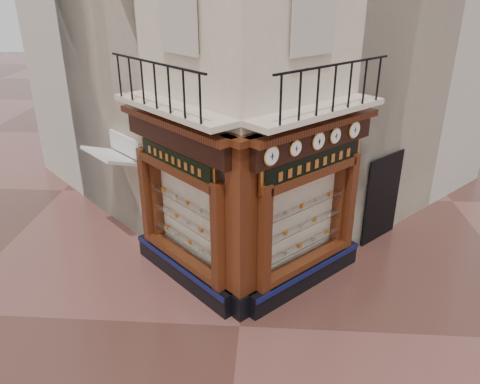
# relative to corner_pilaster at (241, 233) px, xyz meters

# --- Properties ---
(ground) EXTENTS (80.00, 80.00, 0.00)m
(ground) POSITION_rel_corner_pilaster_xyz_m (0.00, -0.50, -1.95)
(ground) COLOR #492922
(ground) RESTS_ON ground
(main_building) EXTENTS (11.31, 11.31, 12.00)m
(main_building) POSITION_rel_corner_pilaster_xyz_m (0.00, 5.66, 4.05)
(main_building) COLOR beige
(main_building) RESTS_ON ground
(neighbour_left) EXTENTS (11.31, 11.31, 11.00)m
(neighbour_left) POSITION_rel_corner_pilaster_xyz_m (-2.47, 8.13, 3.55)
(neighbour_left) COLOR beige
(neighbour_left) RESTS_ON ground
(neighbour_right) EXTENTS (11.31, 11.31, 11.00)m
(neighbour_right) POSITION_rel_corner_pilaster_xyz_m (2.47, 8.13, 3.55)
(neighbour_right) COLOR beige
(neighbour_right) RESTS_ON ground
(shopfront_left) EXTENTS (2.86, 2.86, 3.98)m
(shopfront_left) POSITION_rel_corner_pilaster_xyz_m (-1.41, 1.07, 0.03)
(shopfront_left) COLOR black
(shopfront_left) RESTS_ON ground
(shopfront_right) EXTENTS (2.86, 2.86, 3.98)m
(shopfront_right) POSITION_rel_corner_pilaster_xyz_m (1.41, 1.07, 0.03)
(shopfront_right) COLOR black
(shopfront_right) RESTS_ON ground
(corner_pilaster) EXTENTS (0.85, 0.85, 3.98)m
(corner_pilaster) POSITION_rel_corner_pilaster_xyz_m (0.00, 0.00, 0.00)
(corner_pilaster) COLOR black
(corner_pilaster) RESTS_ON ground
(balcony) EXTENTS (5.94, 2.97, 1.03)m
(balcony) POSITION_rel_corner_pilaster_xyz_m (0.00, 0.99, 2.27)
(balcony) COLOR beige
(balcony) RESTS_ON ground
(clock_a) EXTENTS (0.31, 0.31, 0.39)m
(clock_a) POSITION_rel_corner_pilaster_xyz_m (0.56, -0.05, 1.67)
(clock_a) COLOR gold
(clock_a) RESTS_ON ground
(clock_b) EXTENTS (0.27, 0.27, 0.33)m
(clock_b) POSITION_rel_corner_pilaster_xyz_m (1.02, 0.42, 1.67)
(clock_b) COLOR gold
(clock_b) RESTS_ON ground
(clock_c) EXTENTS (0.31, 0.31, 0.38)m
(clock_c) POSITION_rel_corner_pilaster_xyz_m (1.50, 0.89, 1.67)
(clock_c) COLOR gold
(clock_c) RESTS_ON ground
(clock_d) EXTENTS (0.28, 0.28, 0.35)m
(clock_d) POSITION_rel_corner_pilaster_xyz_m (1.88, 1.28, 1.67)
(clock_d) COLOR gold
(clock_d) RESTS_ON ground
(clock_e) EXTENTS (0.31, 0.31, 0.39)m
(clock_e) POSITION_rel_corner_pilaster_xyz_m (2.34, 1.74, 1.67)
(clock_e) COLOR gold
(clock_e) RESTS_ON ground
(awning) EXTENTS (1.73, 1.73, 0.37)m
(awning) POSITION_rel_corner_pilaster_xyz_m (-3.55, 2.85, -1.95)
(awning) COLOR silver
(awning) RESTS_ON ground
(signboard_left) EXTENTS (1.97, 1.97, 0.53)m
(signboard_left) POSITION_rel_corner_pilaster_xyz_m (-1.46, 1.01, 1.15)
(signboard_left) COLOR gold
(signboard_left) RESTS_ON ground
(signboard_right) EXTENTS (2.24, 2.24, 0.60)m
(signboard_right) POSITION_rel_corner_pilaster_xyz_m (1.46, 1.01, 1.15)
(signboard_right) COLOR gold
(signboard_right) RESTS_ON ground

